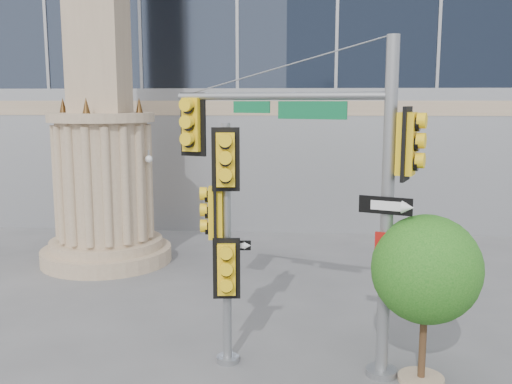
{
  "coord_description": "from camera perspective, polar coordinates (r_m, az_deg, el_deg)",
  "views": [
    {
      "loc": [
        0.68,
        -9.62,
        5.47
      ],
      "look_at": [
        -0.26,
        2.0,
        3.61
      ],
      "focal_mm": 40.0,
      "sensor_mm": 36.0,
      "label": 1
    }
  ],
  "objects": [
    {
      "name": "monument",
      "position": [
        19.78,
        -15.28,
        8.87
      ],
      "size": [
        4.4,
        4.4,
        16.6
      ],
      "color": "tan",
      "rests_on": "ground"
    },
    {
      "name": "main_signal_pole",
      "position": [
        11.49,
        7.22,
        2.36
      ],
      "size": [
        4.95,
        2.27,
        6.69
      ],
      "rotation": [
        0.0,
        0.0,
        -0.37
      ],
      "color": "slate",
      "rests_on": "ground"
    },
    {
      "name": "secondary_signal_pole",
      "position": [
        11.57,
        -3.25,
        -3.47
      ],
      "size": [
        0.9,
        0.66,
        5.05
      ],
      "rotation": [
        0.0,
        0.0,
        0.1
      ],
      "color": "slate",
      "rests_on": "ground"
    },
    {
      "name": "street_tree",
      "position": [
        11.53,
        16.82,
        -7.81
      ],
      "size": [
        2.15,
        2.1,
        3.35
      ],
      "color": "tan",
      "rests_on": "ground"
    }
  ]
}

